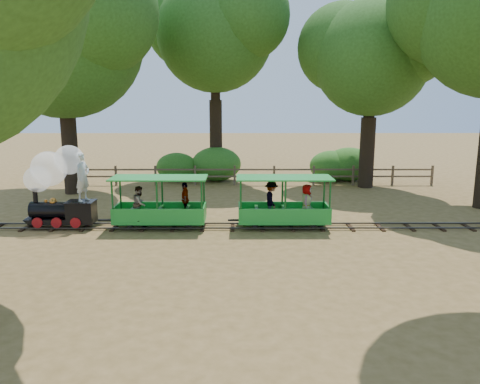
{
  "coord_description": "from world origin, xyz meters",
  "views": [
    {
      "loc": [
        -0.8,
        -15.32,
        4.29
      ],
      "look_at": [
        -0.75,
        0.5,
        1.14
      ],
      "focal_mm": 35.0,
      "sensor_mm": 36.0,
      "label": 1
    }
  ],
  "objects_px": {
    "locomotive": "(57,181)",
    "carriage_rear": "(284,206)",
    "fence": "(254,174)",
    "carriage_front": "(160,207)"
  },
  "relations": [
    {
      "from": "locomotive",
      "to": "fence",
      "type": "distance_m",
      "value": 10.55
    },
    {
      "from": "locomotive",
      "to": "carriage_rear",
      "type": "distance_m",
      "value": 7.65
    },
    {
      "from": "carriage_front",
      "to": "carriage_rear",
      "type": "bearing_deg",
      "value": 0.23
    },
    {
      "from": "carriage_front",
      "to": "fence",
      "type": "relative_size",
      "value": 0.18
    },
    {
      "from": "carriage_rear",
      "to": "fence",
      "type": "bearing_deg",
      "value": 95.15
    },
    {
      "from": "locomotive",
      "to": "carriage_rear",
      "type": "height_order",
      "value": "locomotive"
    },
    {
      "from": "locomotive",
      "to": "fence",
      "type": "height_order",
      "value": "locomotive"
    },
    {
      "from": "carriage_front",
      "to": "locomotive",
      "type": "bearing_deg",
      "value": 178.59
    },
    {
      "from": "carriage_rear",
      "to": "fence",
      "type": "relative_size",
      "value": 0.18
    },
    {
      "from": "locomotive",
      "to": "carriage_rear",
      "type": "xyz_separation_m",
      "value": [
        7.6,
        -0.07,
        -0.84
      ]
    }
  ]
}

